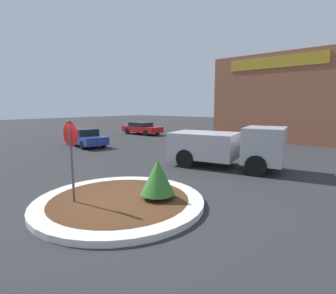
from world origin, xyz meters
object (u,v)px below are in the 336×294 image
object	(u,v)px
stop_sign	(71,148)
utility_truck	(227,146)
parked_sedan_red	(142,128)
parked_sedan_blue	(85,137)

from	to	relation	value
stop_sign	utility_truck	xyz separation A→B (m)	(1.11, 7.63, -0.71)
utility_truck	parked_sedan_red	xyz separation A→B (m)	(-14.23, 8.40, -0.42)
utility_truck	parked_sedan_red	distance (m)	16.53
stop_sign	parked_sedan_red	size ratio (longest dim) A/B	0.57
parked_sedan_blue	parked_sedan_red	distance (m)	9.18
stop_sign	utility_truck	bearing A→B (deg)	81.70
stop_sign	parked_sedan_blue	size ratio (longest dim) A/B	0.57
parked_sedan_blue	utility_truck	bearing A→B (deg)	11.97
parked_sedan_blue	parked_sedan_red	xyz separation A→B (m)	(-2.69, 8.77, 0.00)
stop_sign	parked_sedan_blue	xyz separation A→B (m)	(-10.43, 7.26, -1.13)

